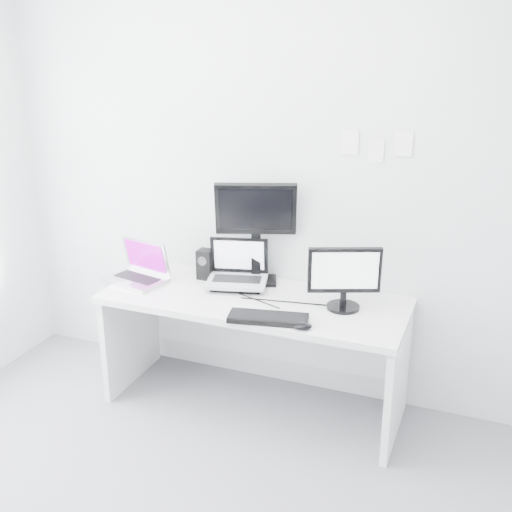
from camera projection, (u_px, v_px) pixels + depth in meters
back_wall at (275, 182)px, 3.92m from camera, size 3.60×0.00×3.60m
desk at (254, 353)px, 3.94m from camera, size 1.80×0.70×0.73m
macbook at (134, 262)px, 4.01m from camera, size 0.41×0.34×0.27m
speaker at (206, 264)px, 4.08m from camera, size 0.10×0.10×0.19m
dell_laptop at (237, 265)px, 3.91m from camera, size 0.42×0.36×0.30m
rear_monitor at (256, 231)px, 3.94m from camera, size 0.52×0.33×0.66m
samsung_monitor at (344, 278)px, 3.61m from camera, size 0.45×0.33×0.38m
keyboard at (268, 318)px, 3.52m from camera, size 0.45×0.24×0.03m
mouse at (302, 326)px, 3.42m from camera, size 0.12×0.10×0.03m
wall_note_0 at (350, 142)px, 3.67m from camera, size 0.10×0.00×0.14m
wall_note_1 at (376, 151)px, 3.63m from camera, size 0.09×0.00×0.13m
wall_note_2 at (404, 144)px, 3.56m from camera, size 0.10×0.00×0.14m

